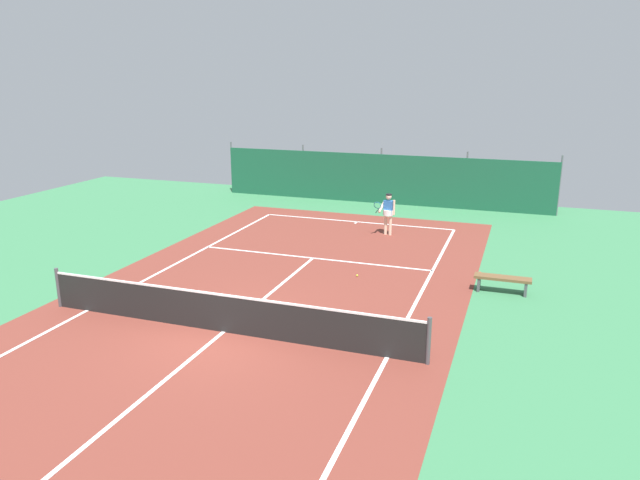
{
  "coord_description": "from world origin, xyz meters",
  "views": [
    {
      "loc": [
        6.69,
        -11.84,
        6.12
      ],
      "look_at": [
        0.52,
        5.67,
        0.9
      ],
      "focal_mm": 33.19,
      "sensor_mm": 36.0,
      "label": 1
    }
  ],
  "objects_px": {
    "parked_car": "(450,179)",
    "water_bottle": "(480,276)",
    "tennis_ball_near_player": "(357,275)",
    "tennis_player": "(388,211)",
    "tennis_net": "(223,313)",
    "courtside_bench": "(503,280)"
  },
  "relations": [
    {
      "from": "tennis_ball_near_player",
      "to": "water_bottle",
      "type": "xyz_separation_m",
      "value": [
        3.65,
        0.99,
        0.09
      ]
    },
    {
      "from": "tennis_net",
      "to": "tennis_ball_near_player",
      "type": "bearing_deg",
      "value": 68.96
    },
    {
      "from": "tennis_net",
      "to": "tennis_ball_near_player",
      "type": "relative_size",
      "value": 153.33
    },
    {
      "from": "tennis_net",
      "to": "tennis_player",
      "type": "bearing_deg",
      "value": 80.58
    },
    {
      "from": "tennis_player",
      "to": "courtside_bench",
      "type": "height_order",
      "value": "tennis_player"
    },
    {
      "from": "tennis_ball_near_player",
      "to": "courtside_bench",
      "type": "xyz_separation_m",
      "value": [
        4.35,
        0.02,
        0.34
      ]
    },
    {
      "from": "tennis_ball_near_player",
      "to": "courtside_bench",
      "type": "distance_m",
      "value": 4.37
    },
    {
      "from": "parked_car",
      "to": "courtside_bench",
      "type": "distance_m",
      "value": 14.67
    },
    {
      "from": "tennis_net",
      "to": "courtside_bench",
      "type": "height_order",
      "value": "tennis_net"
    },
    {
      "from": "tennis_ball_near_player",
      "to": "water_bottle",
      "type": "height_order",
      "value": "water_bottle"
    },
    {
      "from": "water_bottle",
      "to": "tennis_ball_near_player",
      "type": "bearing_deg",
      "value": -164.81
    },
    {
      "from": "tennis_net",
      "to": "courtside_bench",
      "type": "distance_m",
      "value": 8.12
    },
    {
      "from": "tennis_ball_near_player",
      "to": "tennis_player",
      "type": "bearing_deg",
      "value": 92.73
    },
    {
      "from": "parked_car",
      "to": "courtside_bench",
      "type": "xyz_separation_m",
      "value": [
        3.39,
        -14.27,
        -0.46
      ]
    },
    {
      "from": "tennis_player",
      "to": "water_bottle",
      "type": "relative_size",
      "value": 6.83
    },
    {
      "from": "tennis_net",
      "to": "parked_car",
      "type": "xyz_separation_m",
      "value": [
        2.92,
        19.37,
        0.33
      ]
    },
    {
      "from": "parked_car",
      "to": "courtside_bench",
      "type": "bearing_deg",
      "value": -78.16
    },
    {
      "from": "tennis_net",
      "to": "tennis_ball_near_player",
      "type": "distance_m",
      "value": 5.47
    },
    {
      "from": "tennis_player",
      "to": "water_bottle",
      "type": "distance_m",
      "value": 5.81
    },
    {
      "from": "tennis_player",
      "to": "water_bottle",
      "type": "xyz_separation_m",
      "value": [
        3.9,
        -4.22,
        -0.84
      ]
    },
    {
      "from": "tennis_player",
      "to": "tennis_ball_near_player",
      "type": "xyz_separation_m",
      "value": [
        0.25,
        -5.21,
        -0.93
      ]
    },
    {
      "from": "parked_car",
      "to": "water_bottle",
      "type": "relative_size",
      "value": 17.69
    }
  ]
}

